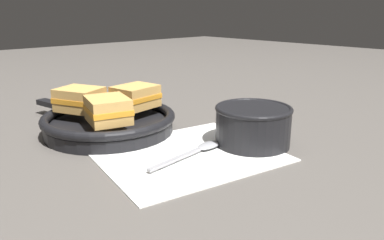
{
  "coord_description": "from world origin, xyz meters",
  "views": [
    {
      "loc": [
        -0.46,
        -0.47,
        0.24
      ],
      "look_at": [
        0.01,
        0.03,
        0.04
      ],
      "focal_mm": 35.0,
      "sensor_mm": 36.0,
      "label": 1
    }
  ],
  "objects_px": {
    "skillet": "(109,122)",
    "sandwich_near_left": "(108,110)",
    "soup_bowl": "(253,123)",
    "spoon": "(200,149)",
    "sandwich_near_right": "(136,97)",
    "sandwich_far_left": "(80,99)"
  },
  "relations": [
    {
      "from": "skillet",
      "to": "soup_bowl",
      "type": "bearing_deg",
      "value": -57.51
    },
    {
      "from": "spoon",
      "to": "sandwich_near_left",
      "type": "bearing_deg",
      "value": 114.84
    },
    {
      "from": "skillet",
      "to": "sandwich_near_right",
      "type": "distance_m",
      "value": 0.08
    },
    {
      "from": "soup_bowl",
      "to": "spoon",
      "type": "xyz_separation_m",
      "value": [
        -0.1,
        0.04,
        -0.03
      ]
    },
    {
      "from": "sandwich_far_left",
      "to": "sandwich_near_left",
      "type": "bearing_deg",
      "value": -90.99
    },
    {
      "from": "sandwich_near_right",
      "to": "sandwich_far_left",
      "type": "bearing_deg",
      "value": 149.01
    },
    {
      "from": "soup_bowl",
      "to": "skillet",
      "type": "height_order",
      "value": "soup_bowl"
    },
    {
      "from": "spoon",
      "to": "sandwich_near_right",
      "type": "xyz_separation_m",
      "value": [
        0.01,
        0.21,
        0.06
      ]
    },
    {
      "from": "soup_bowl",
      "to": "sandwich_near_right",
      "type": "xyz_separation_m",
      "value": [
        -0.09,
        0.24,
        0.02
      ]
    },
    {
      "from": "soup_bowl",
      "to": "spoon",
      "type": "bearing_deg",
      "value": 160.44
    },
    {
      "from": "spoon",
      "to": "skillet",
      "type": "xyz_separation_m",
      "value": [
        -0.06,
        0.21,
        0.01
      ]
    },
    {
      "from": "sandwich_near_right",
      "to": "soup_bowl",
      "type": "bearing_deg",
      "value": -69.48
    },
    {
      "from": "spoon",
      "to": "skillet",
      "type": "height_order",
      "value": "skillet"
    },
    {
      "from": "spoon",
      "to": "skillet",
      "type": "distance_m",
      "value": 0.22
    },
    {
      "from": "sandwich_near_left",
      "to": "sandwich_near_right",
      "type": "height_order",
      "value": "same"
    },
    {
      "from": "skillet",
      "to": "spoon",
      "type": "bearing_deg",
      "value": -74.95
    },
    {
      "from": "sandwich_near_right",
      "to": "sandwich_far_left",
      "type": "relative_size",
      "value": 0.89
    },
    {
      "from": "spoon",
      "to": "sandwich_near_left",
      "type": "height_order",
      "value": "sandwich_near_left"
    },
    {
      "from": "soup_bowl",
      "to": "sandwich_near_right",
      "type": "bearing_deg",
      "value": 110.52
    },
    {
      "from": "soup_bowl",
      "to": "sandwich_near_left",
      "type": "height_order",
      "value": "sandwich_near_left"
    },
    {
      "from": "skillet",
      "to": "sandwich_near_left",
      "type": "xyz_separation_m",
      "value": [
        -0.03,
        -0.06,
        0.04
      ]
    },
    {
      "from": "sandwich_near_left",
      "to": "sandwich_near_right",
      "type": "xyz_separation_m",
      "value": [
        0.1,
        0.05,
        0.0
      ]
    }
  ]
}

